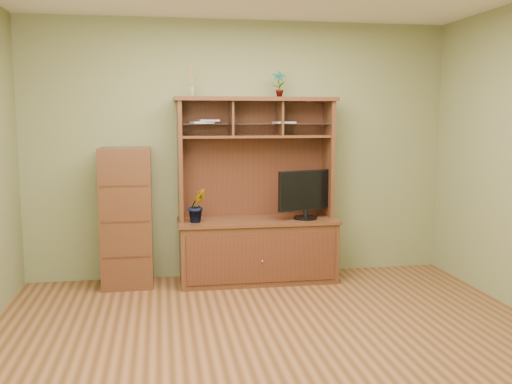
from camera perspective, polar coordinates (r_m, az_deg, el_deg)
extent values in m
cube|color=#503017|center=(4.44, 2.23, -15.13)|extent=(4.50, 4.00, 0.02)
cube|color=olive|center=(6.09, -1.57, 4.22)|extent=(4.50, 0.02, 2.70)
cube|color=olive|center=(2.20, 13.14, -1.81)|extent=(4.50, 0.02, 2.70)
cube|color=#422012|center=(5.96, 0.14, -5.96)|extent=(1.60, 0.55, 0.62)
cube|color=#3A1B10|center=(5.69, 0.62, -6.61)|extent=(1.50, 0.01, 0.50)
sphere|color=silver|center=(5.69, 0.65, -6.95)|extent=(0.02, 0.02, 0.02)
cube|color=#422012|center=(5.90, 0.15, -2.89)|extent=(1.64, 0.59, 0.03)
cube|color=#422012|center=(5.84, -7.60, 3.28)|extent=(0.04, 0.35, 1.25)
cube|color=#422012|center=(6.09, 7.25, 3.46)|extent=(0.04, 0.35, 1.25)
cube|color=#3A1B10|center=(6.07, -0.27, 3.51)|extent=(1.52, 0.02, 1.25)
cube|color=#422012|center=(5.90, -0.02, 9.27)|extent=(1.66, 0.40, 0.04)
cube|color=#422012|center=(5.90, -0.02, 5.58)|extent=(1.52, 0.32, 0.02)
cube|color=#422012|center=(5.86, -2.48, 7.38)|extent=(0.02, 0.31, 0.35)
cube|color=#422012|center=(5.95, 2.41, 7.38)|extent=(0.02, 0.31, 0.35)
cube|color=silver|center=(5.89, 0.00, 6.84)|extent=(1.50, 0.27, 0.01)
cylinder|color=black|center=(5.94, 4.97, -2.58)|extent=(0.25, 0.25, 0.02)
cylinder|color=black|center=(5.93, 4.97, -2.09)|extent=(0.05, 0.05, 0.08)
cube|color=black|center=(5.89, 5.00, 0.17)|extent=(0.62, 0.26, 0.41)
imported|color=#26571E|center=(5.74, -5.91, -1.34)|extent=(0.22, 0.20, 0.34)
imported|color=#326423|center=(5.95, 2.32, 10.73)|extent=(0.15, 0.11, 0.27)
cylinder|color=silver|center=(5.83, -6.52, 10.00)|extent=(0.06, 0.06, 0.11)
cylinder|color=#A57B52|center=(5.84, -6.55, 11.56)|extent=(0.04, 0.04, 0.20)
cube|color=#9F9FA3|center=(5.83, -5.46, 6.93)|extent=(0.25, 0.21, 0.02)
cube|color=#9F9FA3|center=(5.84, -4.77, 7.14)|extent=(0.22, 0.18, 0.02)
cube|color=#9F9FA3|center=(5.95, 2.82, 6.96)|extent=(0.24, 0.20, 0.02)
cube|color=#422012|center=(5.86, -12.81, -2.50)|extent=(0.50, 0.45, 1.40)
cube|color=#3A1B10|center=(5.71, -12.83, -6.35)|extent=(0.46, 0.01, 0.02)
cube|color=#3A1B10|center=(5.64, -12.93, -2.89)|extent=(0.46, 0.01, 0.01)
cube|color=#3A1B10|center=(5.59, -13.04, 0.63)|extent=(0.46, 0.01, 0.02)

